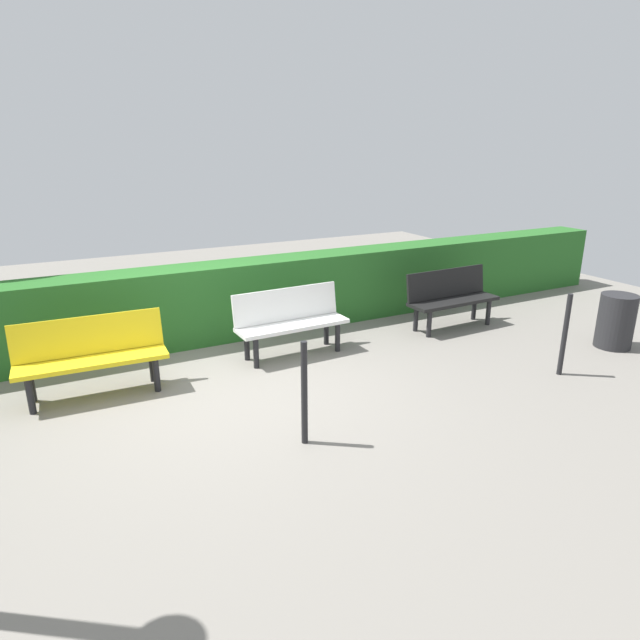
{
  "coord_description": "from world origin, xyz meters",
  "views": [
    {
      "loc": [
        1.6,
        5.45,
        2.65
      ],
      "look_at": [
        -1.36,
        -0.26,
        0.55
      ],
      "focal_mm": 30.53,
      "sensor_mm": 36.0,
      "label": 1
    }
  ],
  "objects_px": {
    "bench_white": "(290,319)",
    "bench_yellow": "(91,353)",
    "trash_bin": "(616,321)",
    "bench_black": "(451,296)"
  },
  "relations": [
    {
      "from": "trash_bin",
      "to": "bench_yellow",
      "type": "bearing_deg",
      "value": -14.72
    },
    {
      "from": "bench_black",
      "to": "bench_white",
      "type": "xyz_separation_m",
      "value": [
        2.59,
        -0.08,
        0.0
      ]
    },
    {
      "from": "bench_white",
      "to": "bench_yellow",
      "type": "xyz_separation_m",
      "value": [
        2.42,
        0.1,
        0.0
      ]
    },
    {
      "from": "bench_black",
      "to": "trash_bin",
      "type": "relative_size",
      "value": 1.99
    },
    {
      "from": "trash_bin",
      "to": "bench_black",
      "type": "bearing_deg",
      "value": -50.44
    },
    {
      "from": "bench_black",
      "to": "bench_yellow",
      "type": "bearing_deg",
      "value": -1.29
    },
    {
      "from": "bench_yellow",
      "to": "trash_bin",
      "type": "xyz_separation_m",
      "value": [
        -6.41,
        1.69,
        -0.11
      ]
    },
    {
      "from": "bench_yellow",
      "to": "trash_bin",
      "type": "distance_m",
      "value": 6.63
    },
    {
      "from": "bench_black",
      "to": "trash_bin",
      "type": "height_order",
      "value": "bench_black"
    },
    {
      "from": "bench_black",
      "to": "trash_bin",
      "type": "distance_m",
      "value": 2.21
    }
  ]
}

